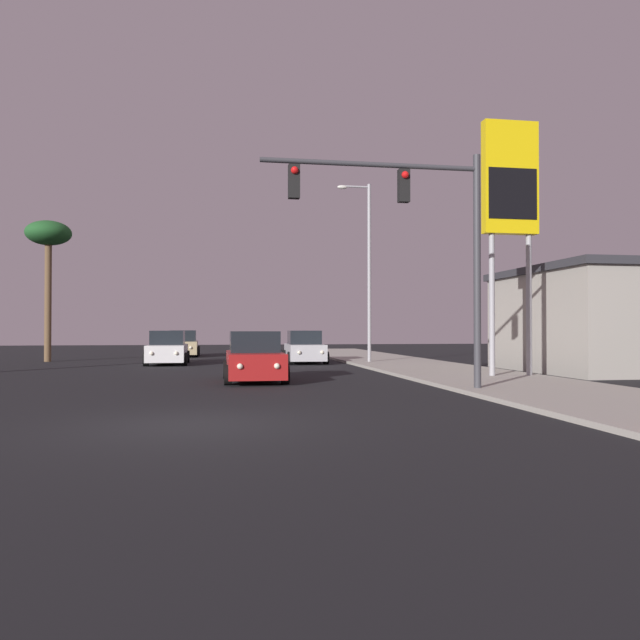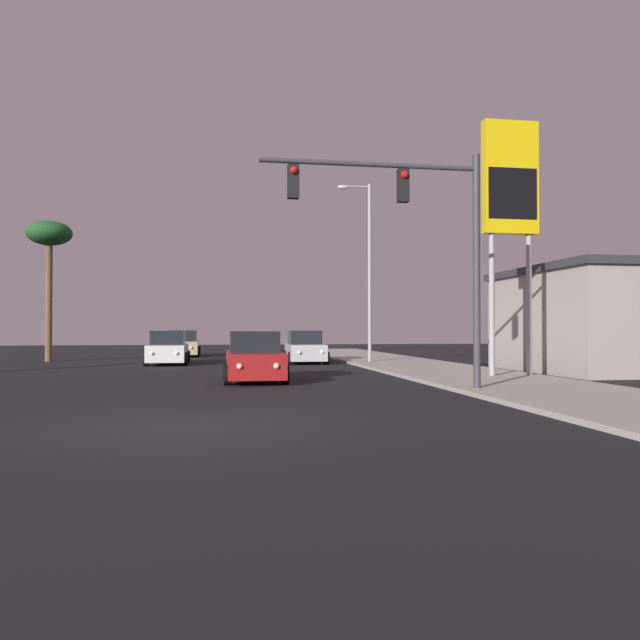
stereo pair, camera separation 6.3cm
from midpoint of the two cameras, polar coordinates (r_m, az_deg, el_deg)
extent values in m
plane|color=black|center=(11.76, -11.75, -9.37)|extent=(120.00, 120.00, 0.00)
cube|color=#9E998E|center=(23.48, 13.36, -4.95)|extent=(5.00, 60.00, 0.12)
cube|color=#B7B7BC|center=(32.26, -1.33, -2.93)|extent=(1.94, 4.26, 0.80)
cube|color=black|center=(32.39, -1.36, -1.59)|extent=(1.66, 2.05, 0.70)
cylinder|color=black|center=(30.87, -2.65, -3.50)|extent=(0.24, 0.64, 0.64)
cylinder|color=black|center=(31.13, 0.65, -3.48)|extent=(0.24, 0.64, 0.64)
cylinder|color=black|center=(33.45, -3.16, -3.30)|extent=(0.24, 0.64, 0.64)
cylinder|color=black|center=(33.69, -0.11, -3.28)|extent=(0.24, 0.64, 0.64)
sphere|color=#F2EACC|center=(30.09, -1.82, -2.98)|extent=(0.18, 0.18, 0.18)
sphere|color=#F2EACC|center=(30.25, 0.28, -2.97)|extent=(0.18, 0.18, 0.18)
cube|color=maroon|center=(21.09, -5.96, -4.02)|extent=(1.80, 4.20, 0.80)
cube|color=black|center=(21.21, -5.98, -1.97)|extent=(1.60, 2.00, 0.70)
cylinder|color=black|center=(19.77, -8.35, -4.98)|extent=(0.24, 0.64, 0.64)
cylinder|color=black|center=(19.88, -3.14, -4.97)|extent=(0.24, 0.64, 0.64)
cylinder|color=black|center=(22.37, -8.46, -4.50)|extent=(0.24, 0.64, 0.64)
cylinder|color=black|center=(22.47, -3.85, -4.49)|extent=(0.24, 0.64, 0.64)
sphere|color=#F2EACC|center=(18.95, -7.28, -4.22)|extent=(0.18, 0.18, 0.18)
sphere|color=#F2EACC|center=(19.02, -3.91, -4.22)|extent=(0.18, 0.18, 0.18)
cube|color=silver|center=(31.99, -13.68, -2.92)|extent=(1.80, 4.20, 0.80)
cube|color=black|center=(32.12, -13.65, -1.58)|extent=(1.60, 2.00, 0.70)
cylinder|color=black|center=(30.79, -15.54, -3.48)|extent=(0.24, 0.64, 0.64)
cylinder|color=black|center=(30.64, -12.19, -3.51)|extent=(0.24, 0.64, 0.64)
cylinder|color=black|center=(33.37, -15.05, -3.28)|extent=(0.24, 0.64, 0.64)
cylinder|color=black|center=(33.24, -11.96, -3.30)|extent=(0.24, 0.64, 0.64)
sphere|color=#F2EACC|center=(29.92, -15.06, -2.97)|extent=(0.18, 0.18, 0.18)
sphere|color=#F2EACC|center=(29.83, -12.92, -2.98)|extent=(0.18, 0.18, 0.18)
cube|color=tan|center=(41.06, -12.30, -2.47)|extent=(1.87, 4.23, 0.80)
cube|color=black|center=(41.19, -12.28, -1.42)|extent=(1.63, 2.03, 0.70)
cylinder|color=black|center=(39.83, -13.69, -2.89)|extent=(0.24, 0.64, 0.64)
cylinder|color=black|center=(39.73, -11.10, -2.90)|extent=(0.24, 0.64, 0.64)
cylinder|color=black|center=(42.42, -13.42, -2.76)|extent=(0.24, 0.64, 0.64)
cylinder|color=black|center=(42.33, -10.99, -2.77)|extent=(0.24, 0.64, 0.64)
sphere|color=#F2EACC|center=(38.98, -13.28, -2.48)|extent=(0.18, 0.18, 0.18)
sphere|color=#F2EACC|center=(38.91, -11.64, -2.48)|extent=(0.18, 0.18, 0.18)
cylinder|color=#38383D|center=(17.93, 14.22, 4.37)|extent=(0.20, 0.20, 6.50)
cylinder|color=#38383D|center=(17.47, 4.77, 13.99)|extent=(6.05, 0.14, 0.14)
cube|color=black|center=(17.57, 7.71, 12.06)|extent=(0.30, 0.24, 0.90)
sphere|color=red|center=(17.50, 7.84, 13.02)|extent=(0.20, 0.20, 0.20)
cube|color=black|center=(16.96, -2.36, 12.53)|extent=(0.30, 0.24, 0.90)
sphere|color=red|center=(16.89, -2.30, 13.53)|extent=(0.20, 0.20, 0.20)
cylinder|color=#99999E|center=(31.75, 4.62, 4.34)|extent=(0.18, 0.18, 9.00)
cylinder|color=#99999E|center=(32.28, 3.37, 12.08)|extent=(1.40, 0.10, 0.10)
ellipsoid|color=silver|center=(32.13, 2.13, 12.05)|extent=(0.50, 0.24, 0.20)
cylinder|color=#99999E|center=(22.71, 15.52, 1.38)|extent=(0.20, 0.20, 5.00)
cylinder|color=#99999E|center=(23.34, 18.64, 1.34)|extent=(0.20, 0.20, 5.00)
cube|color=yellow|center=(23.62, 17.05, 12.33)|extent=(2.00, 0.40, 4.00)
cube|color=black|center=(23.31, 17.29, 11.00)|extent=(1.80, 0.03, 1.80)
cylinder|color=brown|center=(36.79, -23.51, 1.55)|extent=(0.36, 0.36, 6.49)
ellipsoid|color=#1E5123|center=(37.13, -23.47, 7.30)|extent=(2.40, 2.40, 1.32)
camera|label=1|loc=(0.03, -89.93, 0.00)|focal=35.00mm
camera|label=2|loc=(0.03, 90.07, 0.00)|focal=35.00mm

